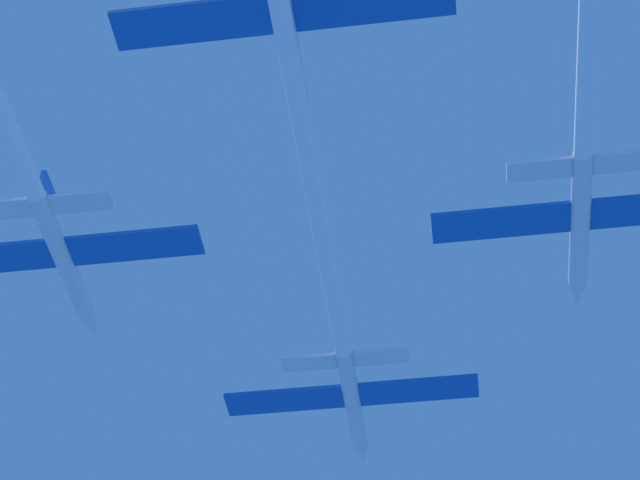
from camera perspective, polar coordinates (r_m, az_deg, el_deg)
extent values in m
cylinder|color=silver|center=(94.36, 1.59, -7.85)|extent=(1.37, 12.47, 1.37)
cone|color=silver|center=(100.56, 2.07, -10.40)|extent=(1.34, 2.74, 1.34)
ellipsoid|color=black|center=(96.91, 1.76, -8.53)|extent=(0.96, 2.49, 0.69)
cube|color=#0F51B2|center=(94.44, -1.76, -7.88)|extent=(9.48, 2.74, 0.30)
cube|color=#0F51B2|center=(93.60, 4.87, -7.34)|extent=(9.48, 2.74, 0.30)
cube|color=#0F51B2|center=(91.47, 1.22, -5.16)|extent=(0.36, 2.24, 1.99)
cube|color=silver|center=(90.49, -0.56, -6.04)|extent=(4.26, 1.65, 0.30)
cube|color=silver|center=(90.04, 3.01, -5.74)|extent=(4.26, 1.65, 0.30)
cylinder|color=white|center=(69.18, -1.70, 9.81)|extent=(1.23, 58.82, 1.23)
cylinder|color=silver|center=(84.67, -12.50, -0.88)|extent=(1.37, 12.47, 1.37)
cone|color=silver|center=(89.99, -11.14, -4.18)|extent=(1.34, 2.74, 1.34)
ellipsoid|color=black|center=(86.93, -11.94, -1.83)|extent=(0.96, 2.49, 0.69)
cube|color=#0F51B2|center=(82.74, -9.06, -0.26)|extent=(9.48, 2.74, 0.30)
cube|color=#0F51B2|center=(82.57, -13.29, 2.33)|extent=(0.36, 2.24, 1.99)
cube|color=silver|center=(82.17, -15.39, 1.44)|extent=(4.26, 1.65, 0.30)
cube|color=silver|center=(80.37, -11.64, 1.84)|extent=(4.26, 1.65, 0.30)
cylinder|color=silver|center=(81.69, 12.65, 0.88)|extent=(1.37, 12.47, 1.37)
cone|color=silver|center=(87.26, 12.51, -2.63)|extent=(1.34, 2.74, 1.34)
ellipsoid|color=black|center=(84.06, 12.54, -0.15)|extent=(0.96, 2.49, 0.69)
cube|color=#0F51B2|center=(80.73, 8.86, 0.85)|extent=(9.48, 2.74, 0.30)
cube|color=#0F51B2|center=(79.45, 12.57, 4.27)|extent=(0.36, 2.24, 1.99)
cube|color=silver|center=(77.73, 10.71, 3.41)|extent=(4.26, 1.65, 0.30)
cube|color=silver|center=(78.49, 14.80, 3.75)|extent=(4.26, 1.65, 0.30)
cylinder|color=silver|center=(69.81, -1.80, 10.67)|extent=(1.37, 12.47, 1.37)
cone|color=silver|center=(74.37, -0.91, 5.92)|extent=(1.34, 2.74, 1.34)
ellipsoid|color=black|center=(71.86, -1.45, 9.17)|extent=(0.96, 2.49, 0.69)
cube|color=#0F51B2|center=(70.24, -6.33, 10.56)|extent=(9.48, 2.74, 0.30)
cube|color=#0F51B2|center=(69.10, 2.66, 11.56)|extent=(9.48, 2.74, 0.30)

